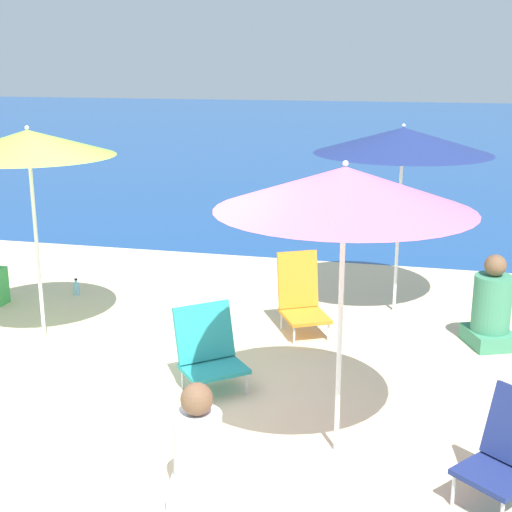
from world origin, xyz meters
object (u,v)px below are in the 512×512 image
(beach_umbrella_pink, at_px, (345,189))
(water_bottle, at_px, (77,288))
(beach_chair_orange, at_px, (301,297))
(beach_umbrella_navy, at_px, (403,141))
(beach_chair_teal, at_px, (209,349))
(person_seated_far, at_px, (198,452))
(beach_chair_navy, at_px, (507,451))
(person_seated_near, at_px, (491,309))
(beach_umbrella_lime, at_px, (28,143))

(beach_umbrella_pink, distance_m, water_bottle, 4.88)
(beach_chair_orange, distance_m, water_bottle, 2.91)
(beach_umbrella_navy, bearing_deg, beach_chair_orange, -136.71)
(beach_chair_teal, relative_size, person_seated_far, 0.89)
(beach_chair_navy, bearing_deg, person_seated_near, 126.08)
(beach_umbrella_lime, distance_m, person_seated_far, 3.63)
(beach_umbrella_pink, relative_size, beach_umbrella_navy, 1.01)
(beach_umbrella_lime, height_order, person_seated_far, beach_umbrella_lime)
(beach_chair_orange, distance_m, beach_chair_navy, 3.22)
(person_seated_near, bearing_deg, beach_umbrella_navy, 117.69)
(beach_umbrella_lime, bearing_deg, water_bottle, 104.55)
(beach_chair_navy, bearing_deg, beach_umbrella_pink, -160.50)
(beach_umbrella_navy, relative_size, beach_chair_orange, 2.55)
(beach_chair_orange, relative_size, person_seated_far, 1.02)
(beach_umbrella_lime, bearing_deg, beach_umbrella_navy, 27.07)
(water_bottle, bearing_deg, person_seated_near, -5.70)
(beach_umbrella_pink, height_order, person_seated_near, beach_umbrella_pink)
(beach_chair_teal, bearing_deg, person_seated_near, -7.80)
(beach_umbrella_lime, bearing_deg, beach_chair_orange, 19.36)
(beach_chair_orange, bearing_deg, beach_umbrella_lime, 171.23)
(beach_umbrella_navy, xyz_separation_m, water_bottle, (-3.77, -0.34, -1.84))
(beach_umbrella_navy, distance_m, beach_chair_teal, 3.19)
(beach_umbrella_navy, distance_m, person_seated_far, 4.38)
(person_seated_near, relative_size, person_seated_far, 1.16)
(person_seated_far, bearing_deg, beach_chair_orange, 78.32)
(beach_chair_orange, relative_size, beach_chair_navy, 1.11)
(person_seated_far, bearing_deg, beach_umbrella_lime, 127.60)
(person_seated_near, bearing_deg, beach_umbrella_pink, -139.87)
(beach_chair_teal, xyz_separation_m, person_seated_far, (0.42, -1.57, -0.02))
(beach_chair_navy, bearing_deg, beach_chair_teal, -168.51)
(beach_umbrella_lime, height_order, person_seated_near, beach_umbrella_lime)
(beach_umbrella_pink, height_order, water_bottle, beach_umbrella_pink)
(person_seated_far, bearing_deg, person_seated_near, 47.77)
(beach_umbrella_navy, height_order, water_bottle, beach_umbrella_navy)
(beach_umbrella_pink, bearing_deg, beach_umbrella_navy, 85.54)
(beach_umbrella_pink, xyz_separation_m, beach_chair_teal, (-1.21, 0.79, -1.58))
(beach_chair_navy, height_order, person_seated_near, person_seated_near)
(person_seated_far, height_order, water_bottle, person_seated_far)
(beach_chair_teal, bearing_deg, water_bottle, 98.36)
(person_seated_far, bearing_deg, water_bottle, 117.70)
(beach_umbrella_pink, relative_size, beach_chair_teal, 2.95)
(beach_umbrella_lime, xyz_separation_m, beach_chair_teal, (1.95, -0.63, -1.64))
(beach_chair_orange, height_order, beach_chair_navy, beach_chair_orange)
(beach_umbrella_pink, relative_size, person_seated_near, 2.27)
(beach_umbrella_navy, xyz_separation_m, person_seated_far, (-1.04, -3.94, -1.59))
(beach_umbrella_pink, xyz_separation_m, person_seated_far, (-0.79, -0.78, -1.61))
(beach_chair_orange, height_order, beach_chair_teal, beach_chair_orange)
(beach_umbrella_pink, bearing_deg, beach_chair_teal, 146.76)
(beach_chair_orange, bearing_deg, beach_chair_teal, -137.85)
(beach_umbrella_pink, xyz_separation_m, beach_umbrella_navy, (0.25, 3.16, -0.01))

